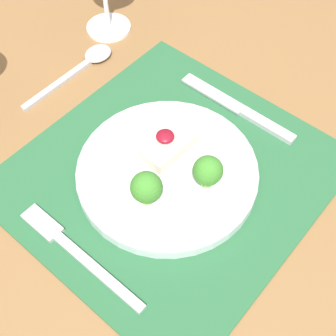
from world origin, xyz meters
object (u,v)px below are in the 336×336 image
object	(u,v)px
fork	(73,249)
spoon	(87,62)
knife	(244,112)
dinner_plate	(168,171)

from	to	relation	value
fork	spoon	distance (m)	0.34
knife	spoon	world-z (taller)	spoon
dinner_plate	spoon	size ratio (longest dim) A/B	1.33
dinner_plate	fork	xyz separation A→B (m)	(-0.16, 0.02, -0.01)
spoon	knife	bearing A→B (deg)	-71.15
fork	spoon	world-z (taller)	spoon
dinner_plate	fork	distance (m)	0.16
knife	fork	bearing A→B (deg)	172.85
fork	knife	distance (m)	0.32
fork	knife	size ratio (longest dim) A/B	1.00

